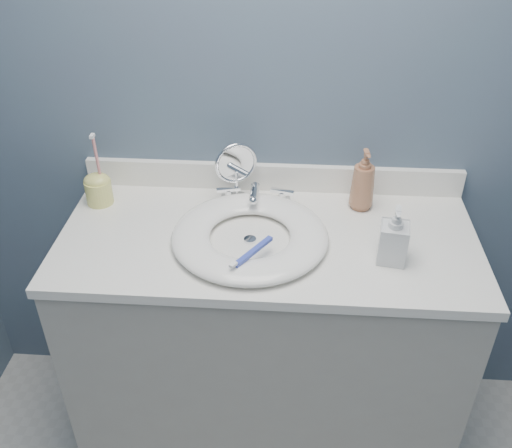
# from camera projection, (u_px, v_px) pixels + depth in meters

# --- Properties ---
(back_wall) EXTENTS (2.20, 0.02, 2.40)m
(back_wall) POSITION_uv_depth(u_px,v_px,m) (274.00, 95.00, 1.71)
(back_wall) COLOR #4C6173
(back_wall) RESTS_ON ground
(vanity_cabinet) EXTENTS (1.20, 0.55, 0.85)m
(vanity_cabinet) POSITION_uv_depth(u_px,v_px,m) (266.00, 345.00, 1.92)
(vanity_cabinet) COLOR #A5A297
(vanity_cabinet) RESTS_ON ground
(countertop) EXTENTS (1.22, 0.57, 0.03)m
(countertop) POSITION_uv_depth(u_px,v_px,m) (268.00, 240.00, 1.67)
(countertop) COLOR white
(countertop) RESTS_ON vanity_cabinet
(backsplash) EXTENTS (1.22, 0.02, 0.09)m
(backsplash) POSITION_uv_depth(u_px,v_px,m) (272.00, 177.00, 1.85)
(backsplash) COLOR white
(backsplash) RESTS_ON countertop
(basin) EXTENTS (0.45, 0.45, 0.04)m
(basin) POSITION_uv_depth(u_px,v_px,m) (250.00, 236.00, 1.63)
(basin) COLOR white
(basin) RESTS_ON countertop
(drain) EXTENTS (0.04, 0.04, 0.01)m
(drain) POSITION_uv_depth(u_px,v_px,m) (250.00, 240.00, 1.64)
(drain) COLOR silver
(drain) RESTS_ON countertop
(faucet) EXTENTS (0.25, 0.13, 0.07)m
(faucet) POSITION_uv_depth(u_px,v_px,m) (255.00, 197.00, 1.79)
(faucet) COLOR silver
(faucet) RESTS_ON countertop
(makeup_mirror) EXTENTS (0.13, 0.08, 0.20)m
(makeup_mirror) POSITION_uv_depth(u_px,v_px,m) (236.00, 170.00, 1.76)
(makeup_mirror) COLOR silver
(makeup_mirror) RESTS_ON countertop
(soap_bottle_amber) EXTENTS (0.08, 0.08, 0.20)m
(soap_bottle_amber) POSITION_uv_depth(u_px,v_px,m) (363.00, 180.00, 1.73)
(soap_bottle_amber) COLOR #9B6446
(soap_bottle_amber) RESTS_ON countertop
(soap_bottle_clear) EXTENTS (0.09, 0.09, 0.17)m
(soap_bottle_clear) POSITION_uv_depth(u_px,v_px,m) (394.00, 235.00, 1.52)
(soap_bottle_clear) COLOR silver
(soap_bottle_clear) RESTS_ON countertop
(toothbrush_holder) EXTENTS (0.08, 0.08, 0.24)m
(toothbrush_holder) POSITION_uv_depth(u_px,v_px,m) (98.00, 187.00, 1.78)
(toothbrush_holder) COLOR #D8D56C
(toothbrush_holder) RESTS_ON countertop
(toothbrush_lying) EXTENTS (0.11, 0.15, 0.02)m
(toothbrush_lying) POSITION_uv_depth(u_px,v_px,m) (252.00, 253.00, 1.52)
(toothbrush_lying) COLOR #3142B0
(toothbrush_lying) RESTS_ON basin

